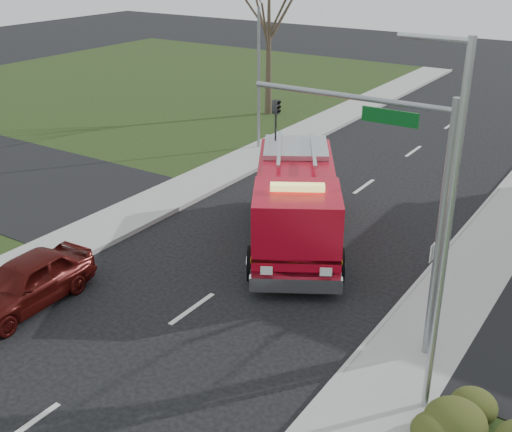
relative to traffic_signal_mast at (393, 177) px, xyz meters
The scene contains 9 objects.
ground 7.18m from the traffic_signal_mast, 163.94° to the right, with size 120.00×120.00×0.00m, color black.
sidewalk_right 4.97m from the traffic_signal_mast, 56.58° to the right, with size 2.40×80.00×0.15m, color #979792.
sidewalk_left 12.41m from the traffic_signal_mast, behind, with size 2.40×80.00×0.15m, color #979792.
bare_tree_left 23.97m from the traffic_signal_mast, 129.43° to the left, with size 4.50×4.50×9.00m.
traffic_signal_mast is the anchor object (origin of this frame).
streetlight_pole 2.78m from the traffic_signal_mast, 46.02° to the right, with size 1.48×0.16×8.40m.
utility_pole_far 17.38m from the traffic_signal_mast, 133.85° to the left, with size 0.14×0.14×7.00m, color gray.
fire_engine 7.05m from the traffic_signal_mast, 141.35° to the left, with size 6.37×8.24×3.21m.
parked_car_maroon 10.95m from the traffic_signal_mast, 157.11° to the right, with size 1.78×4.43×1.51m, color #460D0B.
Camera 1 is at (10.42, -12.46, 10.01)m, focal length 45.00 mm.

